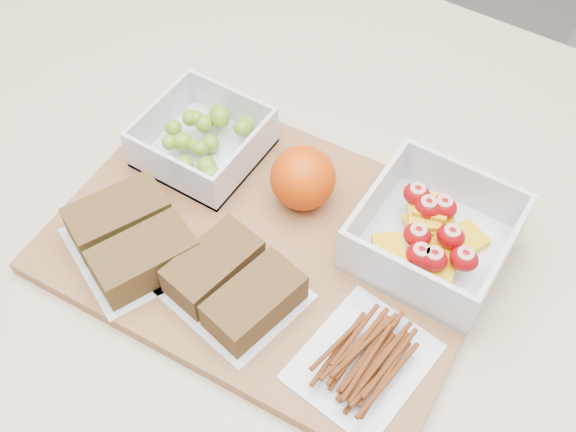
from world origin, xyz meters
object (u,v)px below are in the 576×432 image
object	(u,v)px
orange	(303,178)
sandwich_bag_left	(131,238)
sandwich_bag_center	(234,285)
cutting_board	(269,246)
pretzel_bag	(364,356)
fruit_container	(433,236)
grape_container	(205,140)

from	to	relation	value
orange	sandwich_bag_left	world-z (taller)	orange
sandwich_bag_left	sandwich_bag_center	xyz separation A→B (m)	(0.12, 0.01, -0.00)
orange	cutting_board	bearing A→B (deg)	-89.66
cutting_board	sandwich_bag_left	size ratio (longest dim) A/B	2.61
sandwich_bag_center	pretzel_bag	world-z (taller)	sandwich_bag_center
fruit_container	pretzel_bag	bearing A→B (deg)	-88.83
cutting_board	sandwich_bag_left	world-z (taller)	sandwich_bag_left
cutting_board	grape_container	bearing A→B (deg)	150.12
grape_container	fruit_container	bearing A→B (deg)	3.22
fruit_container	orange	bearing A→B (deg)	-174.64
fruit_container	sandwich_bag_left	size ratio (longest dim) A/B	0.87
fruit_container	pretzel_bag	xyz separation A→B (m)	(0.00, -0.14, -0.01)
cutting_board	fruit_container	xyz separation A→B (m)	(0.14, 0.08, 0.03)
sandwich_bag_center	fruit_container	bearing A→B (deg)	47.57
grape_container	fruit_container	size ratio (longest dim) A/B	0.85
grape_container	sandwich_bag_left	xyz separation A→B (m)	(0.01, -0.14, -0.00)
sandwich_bag_left	fruit_container	bearing A→B (deg)	32.30
fruit_container	sandwich_bag_center	size ratio (longest dim) A/B	1.02
fruit_container	orange	xyz separation A→B (m)	(-0.14, -0.01, 0.01)
grape_container	pretzel_bag	world-z (taller)	grape_container
orange	pretzel_bag	xyz separation A→B (m)	(0.14, -0.13, -0.02)
cutting_board	pretzel_bag	distance (m)	0.16
grape_container	fruit_container	xyz separation A→B (m)	(0.26, 0.01, 0.00)
sandwich_bag_center	pretzel_bag	distance (m)	0.14
orange	sandwich_bag_center	size ratio (longest dim) A/B	0.49
fruit_container	pretzel_bag	world-z (taller)	fruit_container
fruit_container	pretzel_bag	size ratio (longest dim) A/B	1.05
sandwich_bag_center	cutting_board	bearing A→B (deg)	95.14
cutting_board	fruit_container	bearing A→B (deg)	25.89
orange	sandwich_bag_center	distance (m)	0.14
pretzel_bag	fruit_container	bearing A→B (deg)	91.17
cutting_board	orange	bearing A→B (deg)	87.39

